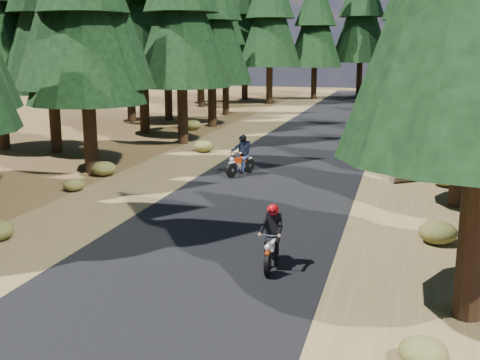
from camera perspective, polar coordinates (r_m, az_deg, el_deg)
name	(u,v)px	position (r m, az deg, el deg)	size (l,w,h in m)	color
ground	(225,233)	(15.86, -1.43, -5.01)	(120.00, 120.00, 0.00)	#483619
road	(267,190)	(20.53, 2.56, -0.95)	(6.00, 100.00, 0.01)	black
shoulder_l	(143,182)	(21.97, -9.22, -0.22)	(3.20, 100.00, 0.01)	brown
shoulder_r	(406,199)	(20.07, 15.49, -1.73)	(3.20, 100.00, 0.01)	brown
log_near	(450,174)	(23.77, 19.33, 0.58)	(0.32, 0.32, 5.23)	#4C4233
understory_shrubs	(321,168)	(22.94, 7.72, 1.09)	(16.38, 30.10, 0.72)	#474C1E
rider_lead	(272,247)	(13.27, 3.02, -6.39)	(0.56, 1.61, 1.41)	silver
rider_follow	(241,162)	(22.78, 0.06, 1.72)	(1.10, 1.81, 1.55)	#9B290A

